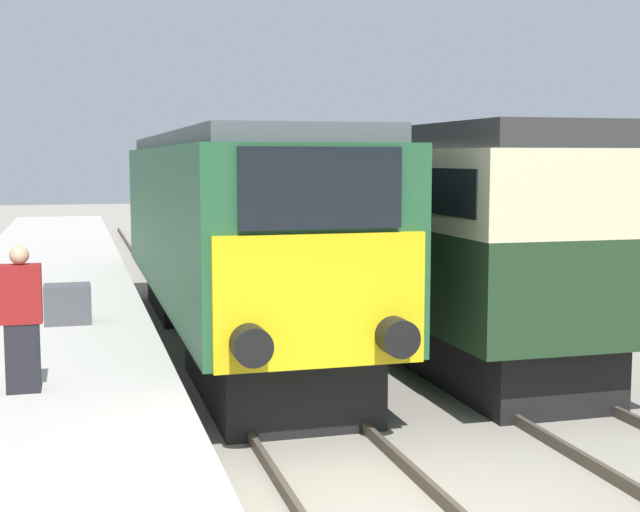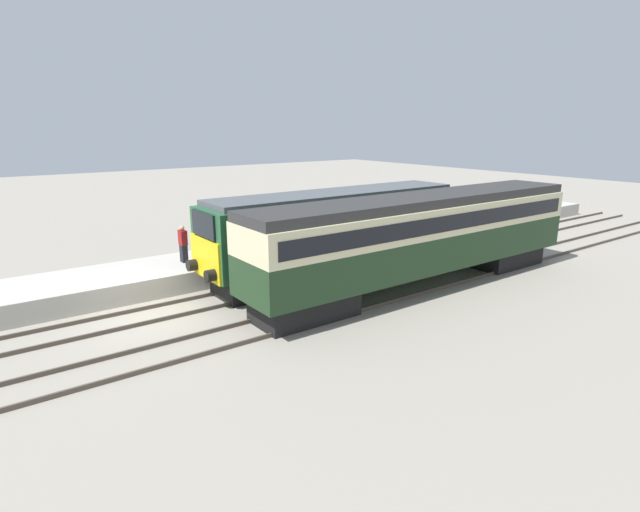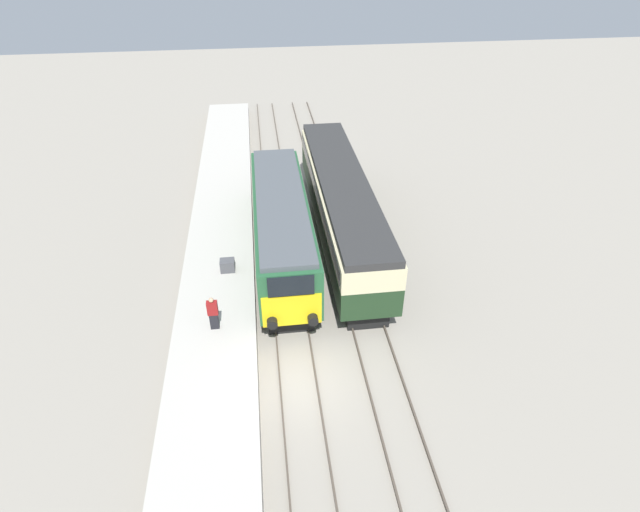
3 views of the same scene
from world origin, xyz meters
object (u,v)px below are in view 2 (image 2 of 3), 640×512
Objects in this scene: locomotive at (337,230)px; luggage_crate at (271,244)px; passenger_carriage at (423,233)px; person_on_platform at (183,244)px.

locomotive reaches higher than luggage_crate.
locomotive is at bearing -152.12° from passenger_carriage.
passenger_carriage reaches higher than luggage_crate.
luggage_crate is at bearing -148.25° from locomotive.
locomotive is at bearing 60.75° from person_on_platform.
person_on_platform reaches higher than luggage_crate.
locomotive is 3.85m from passenger_carriage.
passenger_carriage is 23.06× the size of luggage_crate.
passenger_carriage reaches higher than person_on_platform.
person_on_platform is at bearing -131.16° from passenger_carriage.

